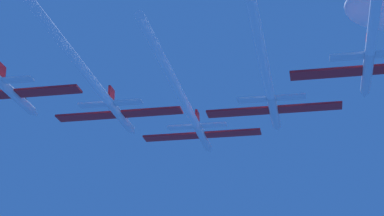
{
  "coord_description": "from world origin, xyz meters",
  "views": [
    {
      "loc": [
        17.64,
        -108.15,
        -37.89
      ],
      "look_at": [
        0.31,
        -15.02,
        -0.25
      ],
      "focal_mm": 64.29,
      "sensor_mm": 36.0,
      "label": 1
    }
  ],
  "objects_px": {
    "jet_right_outer": "(373,29)",
    "jet_left_wing": "(97,86)",
    "jet_lead": "(188,109)",
    "jet_right_wing": "(268,83)"
  },
  "relations": [
    {
      "from": "jet_left_wing",
      "to": "jet_right_wing",
      "type": "xyz_separation_m",
      "value": [
        23.76,
        0.73,
        -1.16
      ]
    },
    {
      "from": "jet_lead",
      "to": "jet_left_wing",
      "type": "bearing_deg",
      "value": -134.27
    },
    {
      "from": "jet_left_wing",
      "to": "jet_right_wing",
      "type": "relative_size",
      "value": 1.06
    },
    {
      "from": "jet_lead",
      "to": "jet_right_wing",
      "type": "height_order",
      "value": "jet_lead"
    },
    {
      "from": "jet_lead",
      "to": "jet_right_wing",
      "type": "distance_m",
      "value": 16.62
    },
    {
      "from": "jet_right_outer",
      "to": "jet_left_wing",
      "type": "bearing_deg",
      "value": 161.36
    },
    {
      "from": "jet_lead",
      "to": "jet_right_wing",
      "type": "xyz_separation_m",
      "value": [
        12.87,
        -10.44,
        -1.23
      ]
    },
    {
      "from": "jet_left_wing",
      "to": "jet_right_wing",
      "type": "distance_m",
      "value": 23.8
    },
    {
      "from": "jet_left_wing",
      "to": "jet_lead",
      "type": "bearing_deg",
      "value": 45.73
    },
    {
      "from": "jet_right_wing",
      "to": "jet_right_outer",
      "type": "distance_m",
      "value": 18.38
    }
  ]
}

